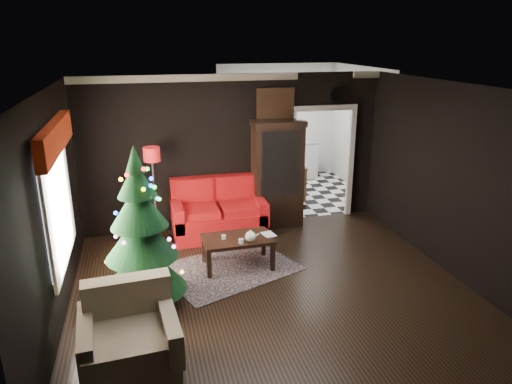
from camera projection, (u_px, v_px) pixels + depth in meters
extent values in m
plane|color=black|center=(271.00, 288.00, 6.69)|extent=(5.50, 5.50, 0.00)
plane|color=white|center=(274.00, 88.00, 5.82)|extent=(5.50, 5.50, 0.00)
plane|color=black|center=(235.00, 152.00, 8.56)|extent=(5.50, 0.00, 5.50)
plane|color=black|center=(354.00, 286.00, 3.95)|extent=(5.50, 0.00, 5.50)
plane|color=black|center=(52.00, 213.00, 5.62)|extent=(0.00, 5.50, 5.50)
plane|color=black|center=(452.00, 180.00, 6.89)|extent=(0.00, 5.50, 5.50)
cube|color=white|center=(57.00, 203.00, 5.79)|extent=(0.05, 1.60, 1.40)
cube|color=maroon|center=(55.00, 137.00, 5.56)|extent=(0.12, 2.10, 0.35)
plane|color=white|center=(295.00, 193.00, 10.77)|extent=(3.00, 3.00, 0.00)
cube|color=white|center=(278.00, 110.00, 11.57)|extent=(0.70, 0.06, 0.70)
cube|color=#3E333A|center=(229.00, 268.00, 7.24)|extent=(2.31, 2.01, 0.01)
cylinder|color=white|center=(224.00, 237.00, 7.11)|extent=(0.08, 0.08, 0.06)
cylinder|color=silver|center=(241.00, 241.00, 6.96)|extent=(0.09, 0.09, 0.07)
imported|color=tan|center=(264.00, 229.00, 7.18)|extent=(0.17, 0.05, 0.24)
cylinder|color=white|center=(338.00, 95.00, 8.65)|extent=(0.32, 0.32, 0.06)
cube|color=#BD7E52|center=(275.00, 104.00, 8.42)|extent=(0.62, 0.05, 0.52)
cube|color=silver|center=(280.00, 161.00, 11.73)|extent=(1.80, 0.60, 0.90)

